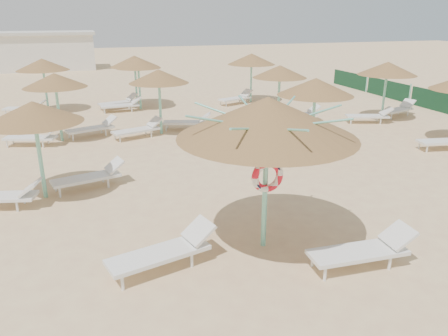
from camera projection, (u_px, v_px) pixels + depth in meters
name	position (u px, v px, depth m)	size (l,w,h in m)	color
ground	(258.00, 245.00, 9.53)	(120.00, 120.00, 0.00)	#E1C189
main_palapa	(267.00, 118.00, 8.58)	(3.63, 3.63, 3.26)	#7AD3B9
lounger_main_a	(165.00, 251.00, 8.57)	(2.27, 1.19, 0.79)	white
lounger_main_b	(364.00, 250.00, 8.62)	(2.15, 0.73, 0.77)	white
palapa_field	(218.00, 75.00, 18.75)	(19.69, 14.32, 2.70)	#7AD3B9
service_hut	(47.00, 51.00, 38.62)	(8.40, 4.40, 3.25)	silver
windbreak_fence	(438.00, 102.00, 22.35)	(0.08, 19.84, 1.10)	#194D25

